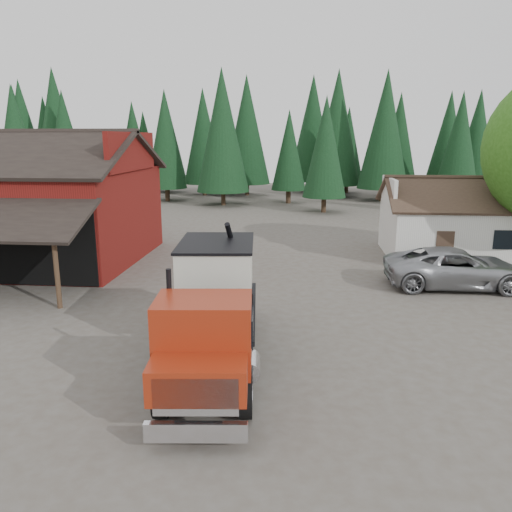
{
  "coord_description": "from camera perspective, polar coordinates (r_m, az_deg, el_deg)",
  "views": [
    {
      "loc": [
        4.1,
        -16.2,
        6.7
      ],
      "look_at": [
        2.15,
        4.36,
        1.8
      ],
      "focal_mm": 35.0,
      "sensor_mm": 36.0,
      "label": 1
    }
  ],
  "objects": [
    {
      "name": "near_pine_b",
      "position": [
        46.24,
        7.95,
        12.23
      ],
      "size": [
        3.96,
        3.96,
        10.4
      ],
      "color": "#382619",
      "rests_on": "ground"
    },
    {
      "name": "red_barn",
      "position": [
        30.42,
        -24.49,
        4.58
      ],
      "size": [
        12.8,
        13.63,
        7.18
      ],
      "color": "maroon",
      "rests_on": "ground"
    },
    {
      "name": "farmhouse",
      "position": [
        30.93,
        22.08,
        3.01
      ],
      "size": [
        8.6,
        6.42,
        4.65
      ],
      "color": "silver",
      "rests_on": "ground"
    },
    {
      "name": "silver_car",
      "position": [
        24.61,
        21.97,
        -1.28
      ],
      "size": [
        6.5,
        3.1,
        1.79
      ],
      "primitive_type": "imported",
      "rotation": [
        0.0,
        0.0,
        1.59
      ],
      "color": "#989A9F",
      "rests_on": "ground"
    },
    {
      "name": "feed_truck",
      "position": [
        14.89,
        -4.9,
        -5.58
      ],
      "size": [
        3.24,
        9.1,
        4.03
      ],
      "rotation": [
        0.0,
        0.0,
        0.09
      ],
      "color": "black",
      "rests_on": "ground"
    },
    {
      "name": "near_pine_a",
      "position": [
        51.33,
        -25.73,
        11.73
      ],
      "size": [
        4.4,
        4.4,
        11.4
      ],
      "color": "#382619",
      "rests_on": "ground"
    },
    {
      "name": "conifer_backdrop",
      "position": [
        58.72,
        1.38,
        6.8
      ],
      "size": [
        76.0,
        16.0,
        16.0
      ],
      "primitive_type": null,
      "color": "black",
      "rests_on": "ground"
    },
    {
      "name": "near_pine_d",
      "position": [
        50.85,
        -3.87,
        14.11
      ],
      "size": [
        5.28,
        5.28,
        13.4
      ],
      "color": "#382619",
      "rests_on": "ground"
    },
    {
      "name": "ground",
      "position": [
        18.0,
        -8.24,
        -8.65
      ],
      "size": [
        120.0,
        120.0,
        0.0
      ],
      "primitive_type": "plane",
      "color": "#4D463C",
      "rests_on": "ground"
    }
  ]
}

